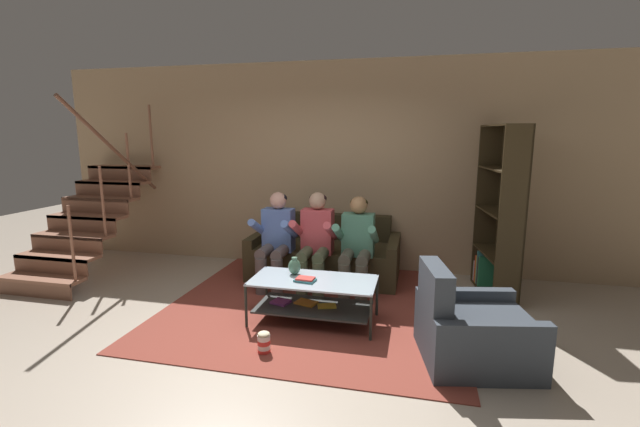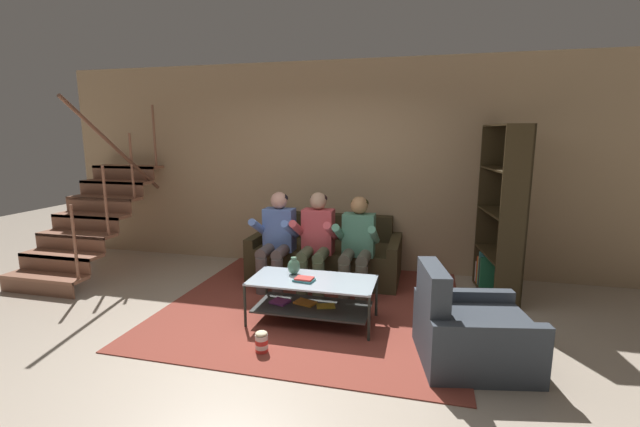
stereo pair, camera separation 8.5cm
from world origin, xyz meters
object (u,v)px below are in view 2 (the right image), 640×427
(armchair, at_px, (469,332))
(bookshelf, at_px, (502,224))
(coffee_table, at_px, (312,294))
(couch, at_px, (326,256))
(vase, at_px, (294,266))
(person_seated_right, at_px, (357,242))
(person_seated_left, at_px, (277,236))
(book_stack, at_px, (304,279))
(popcorn_tub, at_px, (262,342))
(person_seated_middle, at_px, (316,238))

(armchair, bearing_deg, bookshelf, 74.72)
(coffee_table, bearing_deg, couch, 97.42)
(vase, bearing_deg, coffee_table, -26.71)
(coffee_table, relative_size, armchair, 1.22)
(person_seated_right, bearing_deg, bookshelf, 14.76)
(couch, distance_m, coffee_table, 1.44)
(person_seated_left, relative_size, coffee_table, 0.95)
(couch, xyz_separation_m, vase, (-0.04, -1.31, 0.26))
(vase, relative_size, book_stack, 0.84)
(armchair, bearing_deg, popcorn_tub, -170.72)
(person_seated_left, bearing_deg, armchair, -31.00)
(bookshelf, relative_size, popcorn_tub, 10.06)
(person_seated_left, bearing_deg, popcorn_tub, -75.01)
(person_seated_middle, height_order, armchair, person_seated_middle)
(bookshelf, xyz_separation_m, armchair, (-0.48, -1.75, -0.60))
(person_seated_middle, distance_m, armchair, 2.17)
(person_seated_left, bearing_deg, person_seated_middle, 0.13)
(person_seated_middle, height_order, bookshelf, bookshelf)
(book_stack, distance_m, armchair, 1.61)
(bookshelf, height_order, armchair, bookshelf)
(person_seated_middle, height_order, person_seated_right, person_seated_middle)
(couch, bearing_deg, bookshelf, -3.14)
(couch, height_order, vase, couch)
(person_seated_middle, xyz_separation_m, person_seated_right, (0.51, -0.00, -0.02))
(couch, bearing_deg, coffee_table, -82.58)
(couch, height_order, bookshelf, bookshelf)
(vase, xyz_separation_m, bookshelf, (2.20, 1.20, 0.32))
(person_seated_right, distance_m, armchair, 1.80)
(person_seated_middle, bearing_deg, person_seated_right, -0.36)
(coffee_table, bearing_deg, popcorn_tub, -109.90)
(person_seated_middle, relative_size, book_stack, 5.50)
(couch, xyz_separation_m, bookshelf, (2.16, -0.12, 0.59))
(person_seated_left, height_order, vase, person_seated_left)
(coffee_table, distance_m, book_stack, 0.19)
(coffee_table, relative_size, bookshelf, 0.63)
(coffee_table, bearing_deg, person_seated_middle, 101.98)
(vase, bearing_deg, armchair, -17.80)
(person_seated_middle, bearing_deg, vase, -93.02)
(person_seated_left, xyz_separation_m, vase, (0.47, -0.76, -0.12))
(person_seated_left, xyz_separation_m, bookshelf, (2.67, 0.43, 0.21))
(book_stack, bearing_deg, armchair, -13.35)
(coffee_table, height_order, armchair, armchair)
(person_seated_middle, distance_m, vase, 0.77)
(coffee_table, xyz_separation_m, popcorn_tub, (-0.26, -0.73, -0.20))
(bookshelf, distance_m, armchair, 1.91)
(vase, distance_m, armchair, 1.83)
(couch, bearing_deg, person_seated_left, -132.49)
(bookshelf, bearing_deg, couch, 176.86)
(person_seated_right, bearing_deg, book_stack, -111.96)
(person_seated_middle, xyz_separation_m, book_stack, (0.13, -0.95, -0.19))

